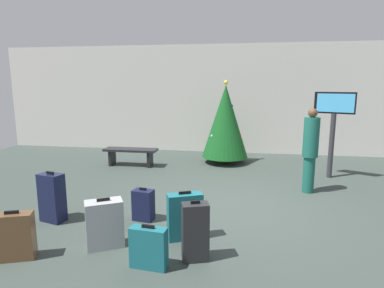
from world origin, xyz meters
TOP-DOWN VIEW (x-y plane):
  - ground_plane at (0.00, 0.00)m, footprint 16.00×16.00m
  - back_wall at (0.00, 4.96)m, footprint 16.00×0.20m
  - holiday_tree at (-0.25, 3.39)m, footprint 1.30×1.30m
  - flight_info_kiosk at (2.35, 2.30)m, footprint 0.86×0.44m
  - waiting_bench at (-2.78, 2.61)m, footprint 1.46×0.44m
  - traveller_0 at (1.63, 1.08)m, footprint 0.31×0.31m
  - suitcase_0 at (-1.33, -0.83)m, footprint 0.36×0.26m
  - suitcase_1 at (-1.57, -1.78)m, footprint 0.56×0.48m
  - suitcase_2 at (-2.58, -2.27)m, footprint 0.52×0.36m
  - suitcase_3 at (-2.78, -1.11)m, footprint 0.44×0.33m
  - suitcase_4 at (-0.83, -2.19)m, footprint 0.47×0.21m
  - suitcase_5 at (-0.29, -1.92)m, footprint 0.38×0.30m
  - suitcase_6 at (-0.53, -1.37)m, footprint 0.54×0.38m

SIDE VIEW (x-z plane):
  - ground_plane at x=0.00m, z-range 0.00..0.00m
  - suitcase_0 at x=-1.33m, z-range -0.02..0.54m
  - suitcase_4 at x=-0.83m, z-range -0.02..0.54m
  - suitcase_2 at x=-2.58m, z-range -0.02..0.64m
  - suitcase_1 at x=-1.57m, z-range -0.02..0.68m
  - suitcase_6 at x=-0.53m, z-range -0.02..0.70m
  - waiting_bench at x=-2.78m, z-range 0.12..0.60m
  - suitcase_5 at x=-0.29m, z-range -0.02..0.78m
  - suitcase_3 at x=-2.78m, z-range -0.02..0.82m
  - traveller_0 at x=1.63m, z-range 0.06..1.81m
  - holiday_tree at x=-0.25m, z-range 0.03..2.36m
  - flight_info_kiosk at x=2.35m, z-range 0.41..2.46m
  - back_wall at x=0.00m, z-range 0.00..3.49m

